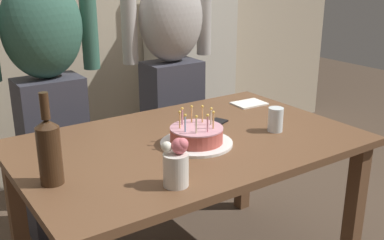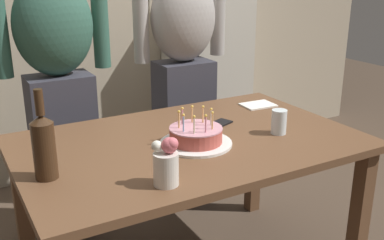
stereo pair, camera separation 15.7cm
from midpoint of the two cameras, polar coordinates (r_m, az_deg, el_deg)
The scene contains 10 objects.
dining_table at distance 2.08m, azimuth 1.86°, elevation -4.95°, with size 1.50×0.96×0.74m.
birthday_cake at distance 1.98m, azimuth 2.74°, elevation -2.12°, with size 0.31×0.31×0.16m.
water_glass_near at distance 2.15m, azimuth 12.77°, elevation -0.25°, with size 0.07×0.07×0.11m, color silver.
wine_bottle at distance 1.70m, azimuth -15.40°, elevation -3.02°, with size 0.08×0.08×0.33m.
cell_phone at distance 2.24m, azimuth 5.30°, elevation -0.51°, with size 0.14×0.07×0.01m, color black.
napkin_stack at distance 2.57m, azimuth 9.92°, elevation 1.83°, with size 0.18×0.13×0.01m, color white.
flower_vase at distance 1.61m, azimuth -0.38°, elevation -5.28°, with size 0.09×0.09×0.18m.
person_man_bearded at distance 2.54m, azimuth -14.48°, elevation 4.34°, with size 0.61×0.27×1.66m.
person_woman_cardigan at distance 2.82m, azimuth 0.55°, elevation 6.35°, with size 0.61×0.27×1.66m.
shelf_cabinet at distance 3.62m, azimuth 3.25°, elevation 5.23°, with size 0.66×0.30×1.54m.
Camera 2 is at (-0.93, -1.67, 1.48)m, focal length 43.07 mm.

